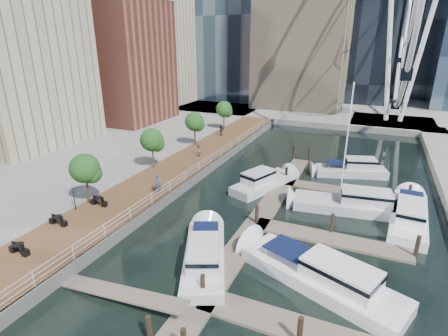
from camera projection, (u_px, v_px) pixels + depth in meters
ground at (177, 269)px, 23.88m from camera, size 520.00×520.00×0.00m
boardwalk at (177, 172)px, 39.99m from camera, size 6.00×60.00×1.00m
seawall at (200, 176)px, 38.86m from camera, size 0.25×60.00×1.00m
land_inland at (14, 145)px, 50.16m from camera, size 48.00×90.00×1.00m
land_far at (342, 87)px, 111.39m from camera, size 200.00×114.00×1.00m
pier at (392, 123)px, 63.14m from camera, size 14.00×12.00×1.00m
railing at (199, 167)px, 38.55m from camera, size 0.10×60.00×1.05m
floating_docks at (320, 220)px, 29.29m from camera, size 16.00×34.00×2.60m
midrise_condos at (77, 49)px, 54.94m from camera, size 19.00×67.00×28.00m
street_trees at (152, 140)px, 38.73m from camera, size 2.60×42.60×4.60m
cafe_tables at (40, 234)px, 25.61m from camera, size 2.50×13.70×0.74m
yacht_foreground at (319, 284)px, 22.37m from camera, size 12.03×7.22×2.15m
pedestrian_near at (158, 184)px, 33.03m from camera, size 0.76×0.77×1.79m
pedestrian_mid at (198, 151)px, 43.44m from camera, size 0.63×0.78×1.55m
pedestrian_far at (221, 130)px, 52.84m from camera, size 1.15×0.70×1.83m
moored_yachts at (336, 216)px, 31.06m from camera, size 18.30×33.27×11.50m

